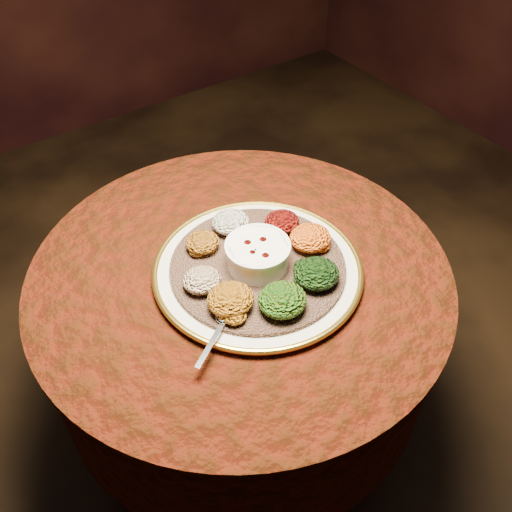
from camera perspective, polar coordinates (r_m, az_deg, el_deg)
table at (r=1.42m, az=-1.48°, el=-6.42°), size 0.96×0.96×0.73m
platter at (r=1.27m, az=0.17°, el=-1.37°), size 0.56×0.56×0.02m
injera at (r=1.26m, az=0.17°, el=-1.02°), size 0.44×0.44×0.01m
stew_bowl at (r=1.24m, az=0.17°, el=0.27°), size 0.14×0.14×0.06m
spoon at (r=1.15m, az=-3.16°, el=-6.40°), size 0.14×0.10×0.01m
portion_ayib at (r=1.33m, az=-2.56°, el=3.41°), size 0.09×0.08×0.04m
portion_kitfo at (r=1.34m, az=2.62°, el=3.45°), size 0.08×0.08×0.04m
portion_tikil at (r=1.30m, az=5.45°, el=1.83°), size 0.10×0.09×0.05m
portion_gomen at (r=1.22m, az=6.10°, el=-1.75°), size 0.10×0.09×0.05m
portion_mixveg at (r=1.16m, az=2.64°, el=-4.40°), size 0.10×0.10×0.05m
portion_kik at (r=1.16m, az=-2.56°, el=-4.34°), size 0.10×0.09×0.05m
portion_timatim at (r=1.21m, az=-5.44°, el=-2.41°), size 0.08×0.08×0.04m
portion_shiro at (r=1.29m, az=-5.37°, el=1.36°), size 0.08×0.07×0.04m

